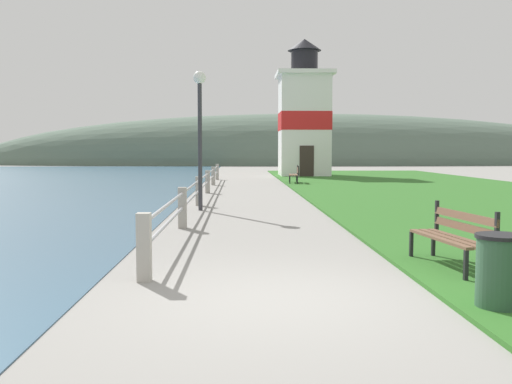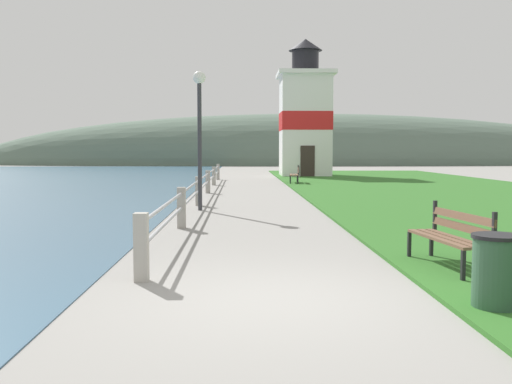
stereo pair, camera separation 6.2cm
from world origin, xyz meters
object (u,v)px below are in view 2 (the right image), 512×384
object	(u,v)px
park_bench_near	(452,234)
park_bench_midway	(296,173)
lighthouse	(305,118)
trash_bin	(496,273)
lamp_post	(199,115)

from	to	relation	value
park_bench_near	park_bench_midway	world-z (taller)	same
lighthouse	park_bench_near	bearing A→B (deg)	-92.32
park_bench_midway	trash_bin	distance (m)	22.92
lighthouse	lamp_post	distance (m)	21.79
lighthouse	park_bench_midway	bearing A→B (deg)	-99.43
park_bench_near	trash_bin	world-z (taller)	park_bench_near
trash_bin	park_bench_midway	bearing A→B (deg)	89.83
park_bench_midway	lamp_post	size ratio (longest dim) A/B	0.42
lighthouse	trash_bin	bearing A→B (deg)	-92.71
park_bench_near	lamp_post	size ratio (longest dim) A/B	0.45
park_bench_near	trash_bin	xyz separation A→B (m)	(-0.30, -2.10, -0.11)
trash_bin	lamp_post	bearing A→B (deg)	110.55
lighthouse	trash_bin	size ratio (longest dim) A/B	10.61
park_bench_near	lighthouse	world-z (taller)	lighthouse
park_bench_near	lighthouse	bearing A→B (deg)	-99.35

